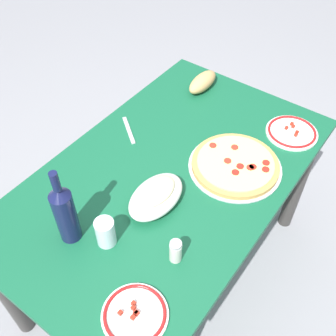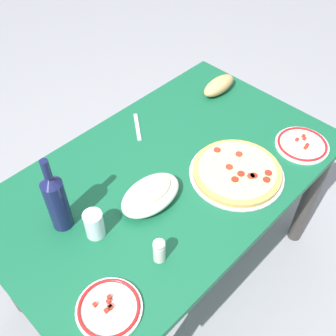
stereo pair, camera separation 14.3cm
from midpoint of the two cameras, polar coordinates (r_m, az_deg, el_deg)
ground_plane at (r=2.12m, az=-1.99°, el=-14.05°), size 8.00×8.00×0.00m
dining_table at (r=1.62m, az=-2.53°, el=-3.72°), size 1.36×0.82×0.72m
pepperoni_pizza at (r=1.55m, az=6.88°, el=0.33°), size 0.36×0.36×0.03m
baked_pasta_dish at (r=1.41m, az=-4.63°, el=-4.03°), size 0.24×0.15×0.08m
wine_bottle at (r=1.32m, az=-17.41°, el=-6.20°), size 0.07×0.07×0.31m
water_glass at (r=1.33m, az=-11.91°, el=-9.04°), size 0.06×0.06×0.10m
side_plate_near at (r=1.23m, az=-8.23°, el=-20.00°), size 0.19×0.19×0.02m
side_plate_far at (r=1.74m, az=14.84°, el=4.81°), size 0.21×0.21×0.02m
bread_loaf at (r=1.91m, az=2.73°, el=11.93°), size 0.19×0.08×0.07m
spice_shaker at (r=1.28m, az=-2.19°, el=-11.82°), size 0.04×0.04×0.09m
fork_right at (r=1.71m, az=-7.96°, el=5.20°), size 0.11×0.15×0.00m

